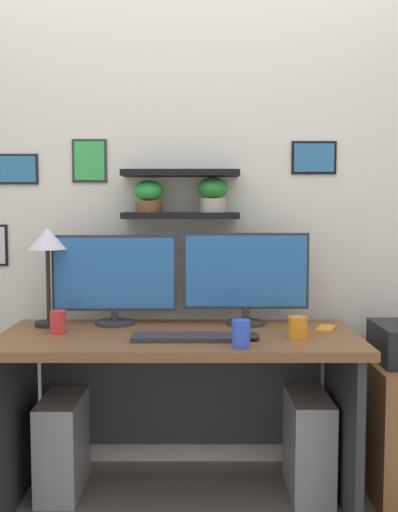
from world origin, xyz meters
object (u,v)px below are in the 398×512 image
at_px(water_cup, 238,334).
at_px(monitor_right, 243,276).
at_px(desk_lamp, 45,249).
at_px(coffee_mug, 295,327).
at_px(cell_phone, 323,328).
at_px(computer_tower_right, 305,443).
at_px(pen_cup, 55,322).
at_px(computer_mouse, 250,336).
at_px(monitor_left, 112,278).
at_px(keyboard, 182,337).
at_px(desk, 177,379).
at_px(computer_tower_left, 60,444).

bearing_deg(water_cup, monitor_right, 83.47).
height_order(desk_lamp, coffee_mug, desk_lamp).
bearing_deg(coffee_mug, cell_phone, 48.29).
xyz_separation_m(coffee_mug, computer_tower_right, (0.08, 0.17, -0.57)).
bearing_deg(pen_cup, desk_lamp, 116.13).
height_order(water_cup, computer_tower_right, water_cup).
bearing_deg(monitor_right, computer_mouse, -89.12).
bearing_deg(coffee_mug, monitor_left, 160.01).
height_order(coffee_mug, water_cup, water_cup).
relative_size(keyboard, cell_phone, 3.14).
xyz_separation_m(monitor_right, cell_phone, (0.35, -0.12, -0.22)).
relative_size(computer_mouse, cell_phone, 0.64).
height_order(monitor_left, desk_lamp, desk_lamp).
bearing_deg(monitor_left, pen_cup, -136.99).
height_order(desk, computer_tower_left, desk).
xyz_separation_m(computer_mouse, computer_tower_right, (0.27, 0.21, -0.54)).
distance_m(computer_mouse, coffee_mug, 0.20).
distance_m(keyboard, pen_cup, 0.57).
bearing_deg(keyboard, computer_tower_right, 20.53).
relative_size(desk, monitor_right, 2.66).
distance_m(pen_cup, computer_tower_right, 1.25).
distance_m(monitor_left, computer_mouse, 0.73).
height_order(computer_mouse, coffee_mug, coffee_mug).
relative_size(desk_lamp, cell_phone, 3.26).
relative_size(monitor_left, cell_phone, 4.15).
bearing_deg(monitor_right, water_cup, -96.53).
bearing_deg(cell_phone, water_cup, -118.13).
relative_size(desk, monitor_left, 2.67).
height_order(coffee_mug, computer_tower_left, coffee_mug).
bearing_deg(desk_lamp, computer_mouse, -17.79).
height_order(keyboard, pen_cup, pen_cup).
bearing_deg(monitor_left, coffee_mug, -19.99).
bearing_deg(keyboard, computer_tower_left, 158.89).
relative_size(pen_cup, computer_tower_left, 0.23).
height_order(water_cup, computer_tower_left, water_cup).
relative_size(keyboard, water_cup, 4.00).
xyz_separation_m(monitor_right, computer_mouse, (0.01, -0.34, -0.21)).
bearing_deg(monitor_right, desk, -151.89).
xyz_separation_m(monitor_left, computer_mouse, (0.62, -0.34, -0.21)).
relative_size(computer_mouse, computer_tower_right, 0.20).
bearing_deg(monitor_left, monitor_right, -0.00).
bearing_deg(coffee_mug, desk_lamp, 167.11).
bearing_deg(coffee_mug, keyboard, -175.46).
xyz_separation_m(monitor_right, computer_tower_right, (0.28, -0.12, -0.76)).
distance_m(desk, water_cup, 0.48).
relative_size(desk, pen_cup, 15.53).
relative_size(computer_mouse, coffee_mug, 1.00).
bearing_deg(coffee_mug, monitor_right, 123.85).
xyz_separation_m(cell_phone, pen_cup, (-1.18, -0.08, 0.05)).
relative_size(cell_phone, water_cup, 1.27).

